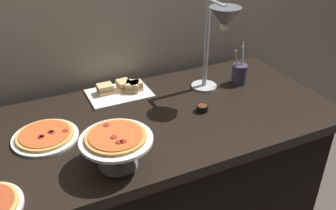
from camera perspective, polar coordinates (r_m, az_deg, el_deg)
back_wall at (r=1.97m, az=-10.22°, el=15.77°), size 4.40×0.04×2.40m
buffet_table at (r=1.92m, az=-3.71°, el=-11.90°), size 1.90×0.84×0.76m
heat_lamp at (r=1.77m, az=8.36°, el=12.14°), size 0.15×0.29×0.49m
pizza_plate_center at (r=1.65m, az=-18.88°, el=-4.68°), size 0.28×0.28×0.03m
pizza_plate_raised_stand at (r=1.37m, az=-8.20°, el=-5.71°), size 0.28×0.28×0.15m
sandwich_platter at (r=1.93m, az=-7.36°, el=2.43°), size 0.33×0.23×0.06m
sauce_cup_near at (r=2.22m, az=11.81°, el=5.72°), size 0.06×0.06×0.03m
sauce_cup_far at (r=1.77m, az=5.46°, el=-0.47°), size 0.06×0.06×0.03m
utensil_holder at (r=2.05m, az=11.27°, el=4.90°), size 0.08×0.08×0.23m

